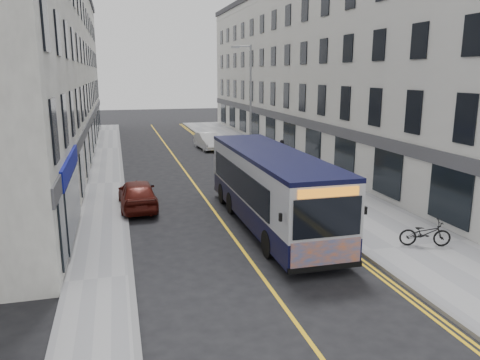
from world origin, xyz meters
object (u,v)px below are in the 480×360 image
city_bus (270,186)px  pedestrian_far (282,151)px  bicycle (425,233)px  car_white (208,141)px  streetlamp (249,103)px  pedestrian_near (286,166)px  car_maroon (138,194)px

city_bus → pedestrian_far: city_bus is taller
bicycle → pedestrian_far: (0.55, 16.74, 0.32)m
bicycle → car_white: bearing=26.0°
streetlamp → car_white: bearing=96.0°
pedestrian_far → car_white: 8.78m
pedestrian_near → city_bus: bearing=-124.3°
streetlamp → city_bus: 11.97m
bicycle → pedestrian_far: size_ratio=1.14×
streetlamp → pedestrian_far: streetlamp is taller
city_bus → pedestrian_far: (5.17, 12.80, -0.81)m
car_white → city_bus: bearing=-98.9°
pedestrian_near → pedestrian_far: (1.60, 5.09, -0.01)m
pedestrian_far → bicycle: bearing=-120.6°
pedestrian_near → car_maroon: size_ratio=0.39×
pedestrian_near → car_white: size_ratio=0.39×
car_white → car_maroon: bearing=-116.6°
city_bus → car_maroon: city_bus is taller
streetlamp → bicycle: (2.26, -15.37, -3.78)m
pedestrian_far → car_white: size_ratio=0.38×
car_white → bicycle: bearing=-87.6°
pedestrian_far → car_maroon: (-10.39, -8.75, -0.21)m
city_bus → pedestrian_near: (3.57, 7.71, -0.79)m
streetlamp → pedestrian_far: (2.82, 1.37, -3.46)m
car_maroon → streetlamp: bearing=-137.5°
pedestrian_near → car_white: 13.19m
streetlamp → city_bus: bearing=-101.6°
car_maroon → city_bus: bearing=140.3°
pedestrian_far → car_maroon: 13.58m
pedestrian_far → city_bus: bearing=-140.7°
city_bus → car_maroon: (-5.21, 4.05, -1.02)m
pedestrian_far → car_maroon: bearing=-168.6°
car_white → pedestrian_far: bearing=-69.5°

